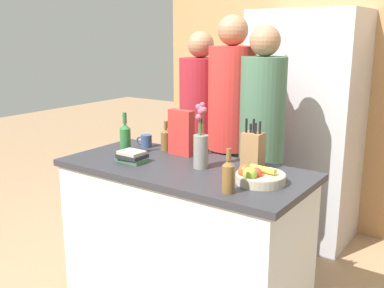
# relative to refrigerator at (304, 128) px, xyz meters

# --- Properties ---
(kitchen_island) EXTENTS (1.53, 0.71, 0.92)m
(kitchen_island) POSITION_rel_refrigerator_xyz_m (-0.21, -1.40, -0.48)
(kitchen_island) COLOR silver
(kitchen_island) RESTS_ON ground_plane
(back_wall_wood) EXTENTS (2.73, 0.12, 2.60)m
(back_wall_wood) POSITION_rel_refrigerator_xyz_m (-0.21, 0.36, 0.36)
(back_wall_wood) COLOR #AD7A4C
(back_wall_wood) RESTS_ON ground_plane
(refrigerator) EXTENTS (0.85, 0.62, 1.88)m
(refrigerator) POSITION_rel_refrigerator_xyz_m (0.00, 0.00, 0.00)
(refrigerator) COLOR #B7B7BC
(refrigerator) RESTS_ON ground_plane
(fruit_bowl) EXTENTS (0.27, 0.27, 0.10)m
(fruit_bowl) POSITION_rel_refrigerator_xyz_m (0.30, -1.43, 0.02)
(fruit_bowl) COLOR tan
(fruit_bowl) RESTS_ON kitchen_island
(knife_block) EXTENTS (0.12, 0.10, 0.30)m
(knife_block) POSITION_rel_refrigerator_xyz_m (0.15, -1.21, 0.09)
(knife_block) COLOR olive
(knife_block) RESTS_ON kitchen_island
(flower_vase) EXTENTS (0.09, 0.09, 0.39)m
(flower_vase) POSITION_rel_refrigerator_xyz_m (-0.11, -1.37, 0.12)
(flower_vase) COLOR gray
(flower_vase) RESTS_ON kitchen_island
(cereal_box) EXTENTS (0.18, 0.07, 0.30)m
(cereal_box) POSITION_rel_refrigerator_xyz_m (-0.38, -1.20, 0.13)
(cereal_box) COLOR red
(cereal_box) RESTS_ON kitchen_island
(coffee_mug) EXTENTS (0.11, 0.08, 0.09)m
(coffee_mug) POSITION_rel_refrigerator_xyz_m (-0.71, -1.17, 0.03)
(coffee_mug) COLOR #334770
(coffee_mug) RESTS_ON kitchen_island
(book_stack) EXTENTS (0.19, 0.13, 0.07)m
(book_stack) POSITION_rel_refrigerator_xyz_m (-0.53, -1.51, 0.02)
(book_stack) COLOR #3D6047
(book_stack) RESTS_ON kitchen_island
(bottle_oil) EXTENTS (0.07, 0.07, 0.23)m
(bottle_oil) POSITION_rel_refrigerator_xyz_m (0.25, -1.65, 0.07)
(bottle_oil) COLOR brown
(bottle_oil) RESTS_ON kitchen_island
(bottle_vinegar) EXTENTS (0.07, 0.07, 0.20)m
(bottle_vinegar) POSITION_rel_refrigerator_xyz_m (-0.54, -1.16, 0.06)
(bottle_vinegar) COLOR brown
(bottle_vinegar) RESTS_ON kitchen_island
(bottle_wine) EXTENTS (0.07, 0.07, 0.28)m
(bottle_wine) POSITION_rel_refrigerator_xyz_m (-0.68, -1.40, 0.09)
(bottle_wine) COLOR #286633
(bottle_wine) RESTS_ON kitchen_island
(person_at_sink) EXTENTS (0.33, 0.33, 1.72)m
(person_at_sink) POSITION_rel_refrigerator_xyz_m (-0.61, -0.62, 0.03)
(person_at_sink) COLOR #383842
(person_at_sink) RESTS_ON ground_plane
(person_in_blue) EXTENTS (0.33, 0.33, 1.83)m
(person_in_blue) POSITION_rel_refrigerator_xyz_m (-0.28, -0.71, 0.10)
(person_in_blue) COLOR #383842
(person_in_blue) RESTS_ON ground_plane
(person_in_red_tee) EXTENTS (0.31, 0.31, 1.76)m
(person_in_red_tee) POSITION_rel_refrigerator_xyz_m (-0.01, -0.77, 0.06)
(person_in_red_tee) COLOR #383842
(person_in_red_tee) RESTS_ON ground_plane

